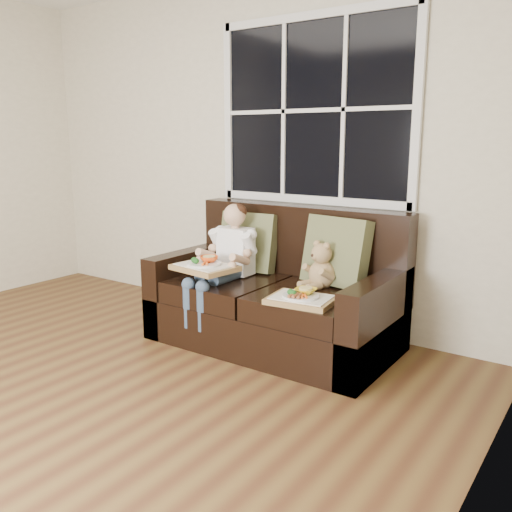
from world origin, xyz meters
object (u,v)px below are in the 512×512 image
Objects in this scene: tray_left at (205,266)px; tray_right at (302,298)px; loveseat at (278,300)px; child at (228,253)px; teddy_bear at (321,268)px.

tray_left is 0.80m from tray_right.
child reaches higher than loveseat.
tray_left is at bearing 171.95° from tray_right.
teddy_bear is at bearing 35.37° from tray_left.
teddy_bear is 0.72× the size of tray_left.
tray_left is (-0.72, -0.38, -0.01)m from teddy_bear.
tray_right is at bearing -58.45° from teddy_bear.
teddy_bear is at bearing 12.85° from child.
teddy_bear is 0.77× the size of tray_right.
tray_left is (-0.03, -0.22, -0.06)m from child.
tray_left is at bearing -97.88° from child.
teddy_bear is (0.32, 0.04, 0.27)m from loveseat.
tray_right is (0.39, -0.35, 0.17)m from loveseat.
teddy_bear reaches higher than tray_left.
loveseat is 0.56m from tray_right.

